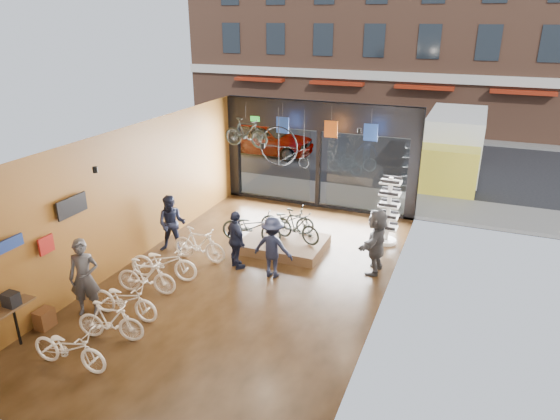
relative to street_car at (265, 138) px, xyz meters
The scene contains 35 objects.
ground_plane 12.93m from the street_car, 68.49° to the right, with size 7.00×12.00×0.04m, color black.
ceiling 13.24m from the street_car, 68.49° to the right, with size 7.00×12.00×0.04m, color black.
wall_left 12.11m from the street_car, 84.25° to the right, with size 0.04×12.00×3.80m, color olive.
wall_right 14.60m from the street_car, 55.49° to the right, with size 0.04×12.00×3.80m, color beige.
wall_back 18.66m from the street_car, 75.29° to the right, with size 7.00×0.04×3.80m, color beige.
storefront 7.71m from the street_car, 51.75° to the right, with size 7.00×0.26×3.80m, color black, non-canonical shape.
exit_sign 6.91m from the street_car, 69.16° to the right, with size 0.35×0.06×0.18m, color #198C26.
street_road 5.66m from the street_car, 32.39° to the left, with size 30.00×18.00×0.02m, color black.
sidewalk_near 6.78m from the street_car, 45.43° to the right, with size 30.00×2.40×0.12m, color slate.
sidewalk_far 8.48m from the street_car, 55.96° to the left, with size 30.00×2.00×0.12m, color slate.
opposite_building 12.27m from the street_car, 63.54° to the left, with size 26.00×5.00×14.00m, color brown.
street_car is the anchor object (origin of this frame).
box_truck 9.04m from the street_car, ahead, with size 2.27×6.81×2.68m, color silver, non-canonical shape.
floor_bike_0 16.71m from the street_car, 79.69° to the right, with size 0.59×1.70×0.89m, color white.
floor_bike_1 15.71m from the street_car, 78.52° to the right, with size 0.43×1.51×0.90m, color white.
floor_bike_2 14.86m from the street_car, 78.91° to the right, with size 0.61×1.74×0.92m, color white.
floor_bike_3 13.76m from the street_car, 78.81° to the right, with size 0.44×1.55×0.93m, color white.
floor_bike_4 13.00m from the street_car, 78.21° to the right, with size 0.64×1.85×0.97m, color white.
floor_bike_5 11.83m from the street_car, 75.43° to the right, with size 0.46×1.65×0.99m, color white.
display_platform 11.04m from the street_car, 63.44° to the right, with size 2.40×1.80×0.30m, color #46301D.
display_bike_left 11.11m from the street_car, 68.38° to the right, with size 0.63×1.81×0.95m, color black.
display_bike_mid 11.14m from the street_car, 61.56° to the right, with size 0.45×1.60×0.96m, color black.
display_bike_right 10.52m from the street_car, 62.62° to the right, with size 0.57×1.63×0.86m, color black.
customer_0 14.90m from the street_car, 82.45° to the right, with size 0.69×0.45×1.88m, color #3F3F44.
customer_1 11.35m from the street_car, 80.17° to the right, with size 0.84×0.65×1.72m, color #161C33.
customer_2 12.18m from the street_car, 70.04° to the right, with size 0.98×0.41×1.67m, color #161C33.
customer_3 12.65m from the street_car, 65.42° to the right, with size 1.09×0.63×1.69m, color #161C33.
customer_5 12.84m from the street_car, 52.98° to the right, with size 1.68×0.54×1.81m, color #3F3F44.
sunglasses_rack 11.28m from the street_car, 47.10° to the right, with size 0.62×0.51×2.10m, color white, non-canonical shape.
wall_merch 15.57m from the street_car, 85.03° to the right, with size 0.40×2.40×2.60m, color navy, non-canonical shape.
penny_farthing 8.93m from the street_car, 61.65° to the right, with size 1.65×0.06×1.32m, color black, non-canonical shape.
hung_bike 8.54m from the street_car, 70.49° to the right, with size 0.45×1.58×0.95m, color black.
jersey_left 8.04m from the street_car, 61.70° to the right, with size 0.45×0.03×0.55m, color #1E3F99.
jersey_mid 8.94m from the street_car, 51.70° to the right, with size 0.45×0.03×0.55m, color #CC5919.
jersey_right 9.79m from the street_car, 45.50° to the right, with size 0.45×0.03×0.55m, color #1E3F99.
Camera 1 is at (5.14, -10.41, 6.53)m, focal length 32.00 mm.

